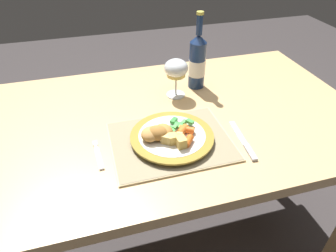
{
  "coord_description": "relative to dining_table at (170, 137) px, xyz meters",
  "views": [
    {
      "loc": [
        -0.24,
        -0.82,
        1.33
      ],
      "look_at": [
        -0.04,
        -0.11,
        0.78
      ],
      "focal_mm": 32.0,
      "sensor_mm": 36.0,
      "label": 1
    }
  ],
  "objects": [
    {
      "name": "wine_glass",
      "position": [
        0.06,
        0.13,
        0.2
      ],
      "size": [
        0.09,
        0.09,
        0.15
      ],
      "color": "silver",
      "rests_on": "dining_table"
    },
    {
      "name": "dining_table",
      "position": [
        0.0,
        0.0,
        0.0
      ],
      "size": [
        1.35,
        0.8,
        0.74
      ],
      "color": "tan",
      "rests_on": "ground"
    },
    {
      "name": "breaded_croquettes",
      "position": [
        -0.08,
        -0.14,
        0.14
      ],
      "size": [
        0.11,
        0.08,
        0.04
      ],
      "color": "tan",
      "rests_on": "dinner_plate"
    },
    {
      "name": "dinner_plate",
      "position": [
        -0.03,
        -0.14,
        0.11
      ],
      "size": [
        0.26,
        0.26,
        0.02
      ],
      "color": "white",
      "rests_on": "placemat"
    },
    {
      "name": "ground_plane",
      "position": [
        0.0,
        0.0,
        -0.65
      ],
      "size": [
        6.0,
        6.0,
        0.0
      ],
      "primitive_type": "plane",
      "color": "#383333"
    },
    {
      "name": "bottle",
      "position": [
        0.16,
        0.17,
        0.2
      ],
      "size": [
        0.06,
        0.06,
        0.29
      ],
      "color": "navy",
      "rests_on": "dining_table"
    },
    {
      "name": "table_knife",
      "position": [
        0.18,
        -0.21,
        0.1
      ],
      "size": [
        0.04,
        0.19,
        0.01
      ],
      "color": "silver",
      "rests_on": "dining_table"
    },
    {
      "name": "placemat",
      "position": [
        -0.04,
        -0.14,
        0.1
      ],
      "size": [
        0.36,
        0.28,
        0.01
      ],
      "color": "#CCB789",
      "rests_on": "dining_table"
    },
    {
      "name": "glazed_carrots",
      "position": [
        0.0,
        -0.15,
        0.13
      ],
      "size": [
        0.06,
        0.1,
        0.02
      ],
      "color": "orange",
      "rests_on": "dinner_plate"
    },
    {
      "name": "fork",
      "position": [
        -0.26,
        -0.15,
        0.1
      ],
      "size": [
        0.02,
        0.13,
        0.01
      ],
      "color": "silver",
      "rests_on": "dining_table"
    },
    {
      "name": "green_beans_pile",
      "position": [
        -0.0,
        -0.1,
        0.13
      ],
      "size": [
        0.09,
        0.07,
        0.02
      ],
      "color": "#338438",
      "rests_on": "dinner_plate"
    },
    {
      "name": "roast_potatoes",
      "position": [
        -0.04,
        -0.18,
        0.13
      ],
      "size": [
        0.07,
        0.06,
        0.03
      ],
      "color": "#DBB256",
      "rests_on": "dinner_plate"
    }
  ]
}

